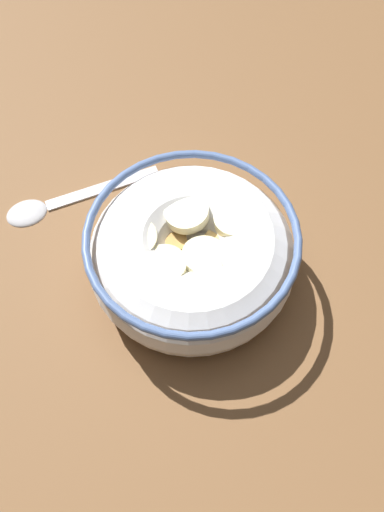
{
  "coord_description": "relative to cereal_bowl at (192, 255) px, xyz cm",
  "views": [
    {
      "loc": [
        -3.3,
        -20.06,
        39.09
      ],
      "look_at": [
        0.0,
        0.0,
        3.0
      ],
      "focal_mm": 39.72,
      "sensor_mm": 36.0,
      "label": 1
    }
  ],
  "objects": [
    {
      "name": "spoon",
      "position": [
        -10.46,
        8.4,
        -2.93
      ],
      "size": [
        13.35,
        4.79,
        0.8
      ],
      "color": "#B7B7BC",
      "rests_on": "ground_plane"
    },
    {
      "name": "cereal_bowl",
      "position": [
        0.0,
        0.0,
        0.0
      ],
      "size": [
        15.28,
        15.28,
        5.98
      ],
      "color": "white",
      "rests_on": "ground_plane"
    },
    {
      "name": "ground_plane",
      "position": [
        -0.02,
        0.02,
        -4.25
      ],
      "size": [
        119.74,
        119.74,
        2.0
      ],
      "primitive_type": "cube",
      "color": "brown"
    }
  ]
}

